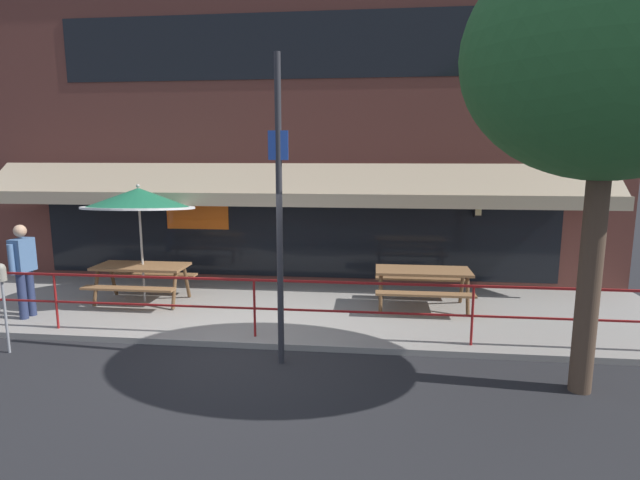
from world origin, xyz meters
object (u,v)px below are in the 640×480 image
at_px(pedestrian_walking, 23,266).
at_px(street_sign_pole, 279,211).
at_px(picnic_table_left, 142,273).
at_px(parking_meter_near, 2,281).
at_px(picnic_table_centre, 423,278).
at_px(patio_umbrella_left, 139,199).
at_px(street_tree_curbside, 624,37).

height_order(pedestrian_walking, street_sign_pole, street_sign_pole).
relative_size(picnic_table_left, pedestrian_walking, 1.05).
relative_size(pedestrian_walking, parking_meter_near, 1.20).
bearing_deg(street_sign_pole, picnic_table_centre, 48.96).
bearing_deg(patio_umbrella_left, parking_meter_near, -111.32).
bearing_deg(street_sign_pole, picnic_table_left, 144.08).
relative_size(patio_umbrella_left, pedestrian_walking, 1.39).
xyz_separation_m(picnic_table_left, parking_meter_near, (-1.00, -2.49, 0.44)).
relative_size(pedestrian_walking, street_tree_curbside, 0.28).
bearing_deg(picnic_table_centre, parking_meter_near, -157.44).
distance_m(patio_umbrella_left, street_tree_curbside, 8.28).
height_order(picnic_table_centre, street_sign_pole, street_sign_pole).
xyz_separation_m(picnic_table_left, street_sign_pole, (3.28, -2.38, 1.55)).
height_order(picnic_table_left, patio_umbrella_left, patio_umbrella_left).
xyz_separation_m(picnic_table_centre, street_tree_curbside, (1.86, -3.13, 3.66)).
bearing_deg(pedestrian_walking, patio_umbrella_left, 35.34).
bearing_deg(picnic_table_left, street_sign_pole, -35.92).
height_order(picnic_table_centre, patio_umbrella_left, patio_umbrella_left).
bearing_deg(street_tree_curbside, picnic_table_centre, 120.77).
bearing_deg(parking_meter_near, street_sign_pole, 1.46).
bearing_deg(street_tree_curbside, picnic_table_left, 158.71).
distance_m(picnic_table_centre, street_sign_pole, 3.80).
bearing_deg(picnic_table_centre, pedestrian_walking, -169.39).
height_order(picnic_table_left, street_sign_pole, street_sign_pole).
relative_size(picnic_table_left, picnic_table_centre, 1.00).
bearing_deg(street_sign_pole, pedestrian_walking, 165.74).
xyz_separation_m(picnic_table_centre, pedestrian_walking, (-7.23, -1.35, 0.35)).
relative_size(picnic_table_left, parking_meter_near, 1.27).
bearing_deg(street_sign_pole, patio_umbrella_left, 143.31).
xyz_separation_m(pedestrian_walking, street_sign_pole, (4.95, -1.26, 1.20)).
height_order(pedestrian_walking, street_tree_curbside, street_tree_curbside).
bearing_deg(parking_meter_near, picnic_table_left, 68.15).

